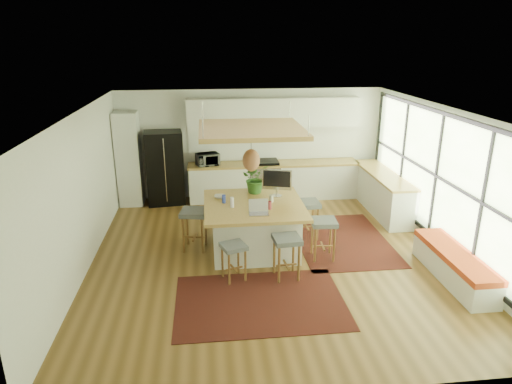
{
  "coord_description": "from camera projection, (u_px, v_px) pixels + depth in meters",
  "views": [
    {
      "loc": [
        -1.11,
        -7.56,
        3.87
      ],
      "look_at": [
        -0.2,
        0.5,
        1.1
      ],
      "focal_mm": 31.77,
      "sensor_mm": 36.0,
      "label": 1
    }
  ],
  "objects": [
    {
      "name": "laptop",
      "position": [
        259.0,
        208.0,
        7.92
      ],
      "size": [
        0.36,
        0.38,
        0.26
      ],
      "primitive_type": null,
      "rotation": [
        0.0,
        0.0,
        -0.05
      ],
      "color": "#A5A5AA",
      "rests_on": "island"
    },
    {
      "name": "island_bottle_3",
      "position": [
        272.0,
        197.0,
        8.51
      ],
      "size": [
        0.07,
        0.07,
        0.19
      ],
      "primitive_type": "cylinder",
      "color": "beige",
      "rests_on": "island"
    },
    {
      "name": "upper_cabinets",
      "position": [
        274.0,
        113.0,
        10.96
      ],
      "size": [
        4.2,
        0.34,
        0.7
      ],
      "primitive_type": "cube",
      "color": "silver",
      "rests_on": "wall_back"
    },
    {
      "name": "range",
      "position": [
        264.0,
        180.0,
        11.33
      ],
      "size": [
        0.76,
        0.62,
        1.0
      ],
      "primitive_type": null,
      "color": "#A5A5AA",
      "rests_on": "floor"
    },
    {
      "name": "right_counter_base",
      "position": [
        382.0,
        193.0,
        10.52
      ],
      "size": [
        0.6,
        2.5,
        0.88
      ],
      "primitive_type": "cube",
      "color": "silver",
      "rests_on": "floor"
    },
    {
      "name": "ceiling",
      "position": [
        271.0,
        111.0,
        7.6
      ],
      "size": [
        7.0,
        7.0,
        0.0
      ],
      "primitive_type": "plane",
      "rotation": [
        3.14,
        0.0,
        0.0
      ],
      "color": "white",
      "rests_on": "ground"
    },
    {
      "name": "window_wall",
      "position": [
        443.0,
        179.0,
        8.36
      ],
      "size": [
        0.1,
        6.2,
        2.6
      ],
      "primitive_type": null,
      "color": "black",
      "rests_on": "wall_right"
    },
    {
      "name": "right_counter_top",
      "position": [
        384.0,
        174.0,
        10.37
      ],
      "size": [
        0.64,
        2.54,
        0.05
      ],
      "primitive_type": "cube",
      "color": "olive",
      "rests_on": "right_counter_base"
    },
    {
      "name": "fridge",
      "position": [
        165.0,
        166.0,
        10.93
      ],
      "size": [
        0.95,
        0.78,
        1.78
      ],
      "primitive_type": null,
      "rotation": [
        0.0,
        0.0,
        0.11
      ],
      "color": "black",
      "rests_on": "floor"
    },
    {
      "name": "stool_right_back",
      "position": [
        307.0,
        221.0,
        9.13
      ],
      "size": [
        0.49,
        0.49,
        0.79
      ],
      "primitive_type": null,
      "rotation": [
        0.0,
        0.0,
        1.62
      ],
      "color": "#494E51",
      "rests_on": "floor"
    },
    {
      "name": "back_counter_base",
      "position": [
        274.0,
        181.0,
        11.38
      ],
      "size": [
        4.2,
        0.6,
        0.88
      ],
      "primitive_type": "cube",
      "color": "silver",
      "rests_on": "floor"
    },
    {
      "name": "window_bench",
      "position": [
        454.0,
        266.0,
        7.58
      ],
      "size": [
        0.52,
        2.0,
        0.5
      ],
      "primitive_type": null,
      "color": "silver",
      "rests_on": "floor"
    },
    {
      "name": "back_counter_top",
      "position": [
        274.0,
        164.0,
        11.23
      ],
      "size": [
        4.24,
        0.64,
        0.05
      ],
      "primitive_type": "cube",
      "color": "olive",
      "rests_on": "back_counter_base"
    },
    {
      "name": "microwave",
      "position": [
        208.0,
        158.0,
        10.96
      ],
      "size": [
        0.59,
        0.43,
        0.36
      ],
      "primitive_type": "imported",
      "rotation": [
        0.0,
        0.0,
        0.28
      ],
      "color": "#A5A5AA",
      "rests_on": "back_counter_top"
    },
    {
      "name": "island_bottle_1",
      "position": [
        233.0,
        202.0,
        8.24
      ],
      "size": [
        0.07,
        0.07,
        0.19
      ],
      "primitive_type": "cylinder",
      "color": "white",
      "rests_on": "island"
    },
    {
      "name": "island",
      "position": [
        254.0,
        227.0,
        8.6
      ],
      "size": [
        1.85,
        1.85,
        0.93
      ],
      "primitive_type": null,
      "color": "olive",
      "rests_on": "floor"
    },
    {
      "name": "wall_back",
      "position": [
        251.0,
        144.0,
        11.33
      ],
      "size": [
        6.5,
        0.0,
        6.5
      ],
      "primitive_type": "plane",
      "rotation": [
        1.57,
        0.0,
        0.0
      ],
      "color": "silver",
      "rests_on": "ground"
    },
    {
      "name": "island_bottle_2",
      "position": [
        269.0,
        204.0,
        8.17
      ],
      "size": [
        0.07,
        0.07,
        0.19
      ],
      "primitive_type": "cylinder",
      "color": "#943139",
      "rests_on": "island"
    },
    {
      "name": "stool_near_left",
      "position": [
        234.0,
        260.0,
        7.54
      ],
      "size": [
        0.49,
        0.49,
        0.65
      ],
      "primitive_type": null,
      "rotation": [
        0.0,
        0.0,
        0.34
      ],
      "color": "#494E51",
      "rests_on": "floor"
    },
    {
      "name": "island_bottle_0",
      "position": [
        224.0,
        198.0,
        8.46
      ],
      "size": [
        0.07,
        0.07,
        0.19
      ],
      "primitive_type": "cylinder",
      "color": "#2F42BE",
      "rests_on": "island"
    },
    {
      "name": "wall_left",
      "position": [
        81.0,
        194.0,
        7.69
      ],
      "size": [
        0.0,
        7.0,
        7.0
      ],
      "primitive_type": "plane",
      "rotation": [
        1.57,
        0.0,
        1.57
      ],
      "color": "silver",
      "rests_on": "ground"
    },
    {
      "name": "rug_near",
      "position": [
        260.0,
        302.0,
        6.99
      ],
      "size": [
        2.6,
        1.8,
        0.01
      ],
      "primitive_type": "cube",
      "color": "black",
      "rests_on": "floor"
    },
    {
      "name": "island_bowl",
      "position": [
        220.0,
        197.0,
        8.75
      ],
      "size": [
        0.23,
        0.23,
        0.05
      ],
      "primitive_type": "imported",
      "rotation": [
        0.0,
        0.0,
        -0.11
      ],
      "color": "beige",
      "rests_on": "island"
    },
    {
      "name": "backsplash",
      "position": [
        272.0,
        143.0,
        11.37
      ],
      "size": [
        4.2,
        0.02,
        0.8
      ],
      "primitive_type": "cube",
      "color": "white",
      "rests_on": "wall_back"
    },
    {
      "name": "monitor",
      "position": [
        277.0,
        183.0,
        8.77
      ],
      "size": [
        0.63,
        0.38,
        0.55
      ],
      "primitive_type": null,
      "rotation": [
        0.0,
        0.0,
        -0.3
      ],
      "color": "#A5A5AA",
      "rests_on": "island"
    },
    {
      "name": "stool_right_front",
      "position": [
        323.0,
        240.0,
        8.28
      ],
      "size": [
        0.48,
        0.48,
        0.76
      ],
      "primitive_type": null,
      "rotation": [
        0.0,
        0.0,
        1.5
      ],
      "color": "#494E51",
      "rests_on": "floor"
    },
    {
      "name": "wall_front",
      "position": [
        317.0,
        291.0,
        4.75
      ],
      "size": [
        6.5,
        0.0,
        6.5
      ],
      "primitive_type": "plane",
      "rotation": [
        -1.57,
        0.0,
        0.0
      ],
      "color": "silver",
      "rests_on": "ground"
    },
    {
      "name": "stool_left_side",
      "position": [
        195.0,
        232.0,
        8.64
      ],
      "size": [
        0.55,
        0.55,
        0.8
      ],
      "primitive_type": null,
      "rotation": [
        0.0,
        0.0,
        -1.76
      ],
      "color": "#494E51",
      "rests_on": "floor"
    },
    {
      "name": "pantry",
      "position": [
        129.0,
        159.0,
        10.79
      ],
      "size": [
        0.55,
        0.6,
        2.25
      ],
      "primitive_type": "cube",
      "color": "silver",
      "rests_on": "floor"
    },
    {
      "name": "wall_right",
      "position": [
        444.0,
        181.0,
        8.38
      ],
      "size": [
        0.0,
        7.0,
        7.0
      ],
      "primitive_type": "plane",
      "rotation": [
        1.57,
        0.0,
        -1.57
      ],
      "color": "silver",
      "rests_on": "ground"
    },
    {
      "name": "ceiling_panel",
      "position": [
        251.0,
        144.0,
        8.16
      ],
      "size": [
        1.86,
        1.86,
        0.8
      ],
      "primitive_type": null,
      "color": "olive",
      "rests_on": "ceiling"
    },
    {
      "name": "rug_right",
      "position": [
        341.0,
        240.0,
        9.12
      ],
      "size": [
        1.8,
        2.6,
        0.01
      ],
      "primitive_type": "cube",
      "color": "black",
      "rests_on": "floor"
    },
    {
      "name": "stool_near_right",
      "position": [
        286.0,
        258.0,
        7.6
      ],
      "size": [
        0.48,
        0.48,
        0.75
      ],
      "primitive_type": null,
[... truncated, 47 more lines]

